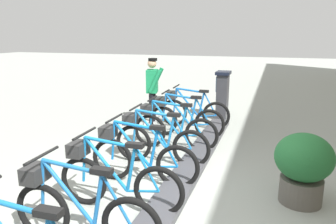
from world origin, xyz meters
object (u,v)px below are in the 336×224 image
(bike_docked_1, at_px, (183,118))
(bike_docked_3, at_px, (158,140))
(bike_docked_2, at_px, (172,128))
(worker_near_rack, at_px, (153,89))
(planter_bush, at_px, (303,165))
(bike_docked_4, at_px, (139,157))
(payment_kiosk, at_px, (222,94))
(bike_docked_5, at_px, (114,179))
(bike_docked_6, at_px, (79,210))
(bike_docked_0, at_px, (192,110))

(bike_docked_1, bearing_deg, bike_docked_3, 90.00)
(bike_docked_2, relative_size, bike_docked_3, 1.00)
(worker_near_rack, distance_m, planter_bush, 4.53)
(bike_docked_3, bearing_deg, bike_docked_4, 90.00)
(payment_kiosk, xyz_separation_m, bike_docked_4, (0.57, 4.30, -0.24))
(worker_near_rack, bearing_deg, planter_bush, 137.23)
(bike_docked_2, relative_size, bike_docked_5, 1.00)
(bike_docked_3, xyz_separation_m, bike_docked_6, (0.00, 2.42, 0.00))
(payment_kiosk, height_order, bike_docked_1, payment_kiosk)
(payment_kiosk, relative_size, bike_docked_3, 0.74)
(bike_docked_3, bearing_deg, bike_docked_5, 90.00)
(bike_docked_1, bearing_deg, bike_docked_2, 90.00)
(bike_docked_1, height_order, worker_near_rack, worker_near_rack)
(bike_docked_0, height_order, worker_near_rack, worker_near_rack)
(bike_docked_1, bearing_deg, bike_docked_5, 90.00)
(bike_docked_1, relative_size, bike_docked_5, 1.00)
(bike_docked_2, bearing_deg, bike_docked_4, 90.00)
(bike_docked_0, distance_m, planter_bush, 3.85)
(payment_kiosk, distance_m, bike_docked_3, 3.55)
(bike_docked_3, bearing_deg, bike_docked_1, -90.00)
(bike_docked_3, distance_m, worker_near_rack, 2.65)
(bike_docked_0, bearing_deg, planter_bush, 126.87)
(bike_docked_2, xyz_separation_m, bike_docked_6, (0.00, 3.22, 0.00))
(bike_docked_1, bearing_deg, payment_kiosk, -106.91)
(bike_docked_1, height_order, planter_bush, bike_docked_1)
(bike_docked_3, relative_size, bike_docked_5, 1.00)
(payment_kiosk, bearing_deg, bike_docked_4, 82.42)
(payment_kiosk, height_order, bike_docked_5, payment_kiosk)
(payment_kiosk, height_order, bike_docked_3, payment_kiosk)
(bike_docked_0, bearing_deg, bike_docked_1, 90.00)
(bike_docked_6, distance_m, planter_bush, 2.90)
(bike_docked_3, distance_m, bike_docked_4, 0.81)
(bike_docked_5, xyz_separation_m, bike_docked_6, (0.00, 0.81, 0.00))
(payment_kiosk, relative_size, planter_bush, 1.32)
(bike_docked_1, distance_m, planter_bush, 3.24)
(bike_docked_0, xyz_separation_m, bike_docked_5, (0.00, 4.03, 0.00))
(bike_docked_5, xyz_separation_m, worker_near_rack, (1.01, -4.02, 0.48))
(bike_docked_2, xyz_separation_m, bike_docked_3, (0.00, 0.81, 0.00))
(payment_kiosk, height_order, bike_docked_2, payment_kiosk)
(bike_docked_1, relative_size, worker_near_rack, 1.04)
(bike_docked_1, xyz_separation_m, worker_near_rack, (1.01, -0.80, 0.48))
(bike_docked_0, xyz_separation_m, bike_docked_1, (0.00, 0.81, 0.00))
(bike_docked_2, height_order, planter_bush, bike_docked_2)
(payment_kiosk, relative_size, bike_docked_2, 0.74)
(bike_docked_2, height_order, bike_docked_4, same)
(bike_docked_1, relative_size, bike_docked_2, 1.00)
(payment_kiosk, distance_m, bike_docked_6, 5.94)
(bike_docked_1, bearing_deg, worker_near_rack, -38.34)
(bike_docked_0, bearing_deg, bike_docked_2, 90.00)
(payment_kiosk, bearing_deg, bike_docked_5, 83.61)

